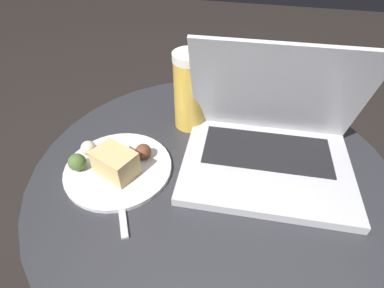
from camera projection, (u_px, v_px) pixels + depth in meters
ground_plane at (205, 283)px, 0.96m from camera, size 6.00×6.00×0.00m
table at (210, 211)px, 0.71m from camera, size 0.73×0.73×0.52m
laptop at (269, 142)px, 0.60m from camera, size 0.34×0.26×0.25m
beer_glass at (190, 91)px, 0.67m from camera, size 0.08×0.08×0.18m
snack_plate at (115, 165)px, 0.60m from camera, size 0.22×0.22×0.06m
fork at (119, 189)px, 0.57m from camera, size 0.10×0.17×0.00m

